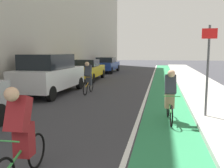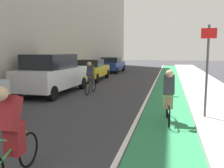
% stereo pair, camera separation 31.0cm
% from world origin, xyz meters
% --- Properties ---
extents(ground_plane, '(86.97, 86.97, 0.00)m').
position_xyz_m(ground_plane, '(0.00, 15.77, 0.00)').
color(ground_plane, '#38383D').
extents(bike_lane_paint, '(1.60, 39.53, 0.00)m').
position_xyz_m(bike_lane_paint, '(2.95, 17.77, 0.00)').
color(bike_lane_paint, '#2D8451').
rests_on(bike_lane_paint, ground).
extents(lane_divider_stripe, '(0.12, 39.53, 0.00)m').
position_xyz_m(lane_divider_stripe, '(2.05, 17.77, 0.00)').
color(lane_divider_stripe, white).
rests_on(lane_divider_stripe, ground).
extents(sidewalk_right, '(2.56, 39.53, 0.14)m').
position_xyz_m(sidewalk_right, '(5.03, 17.77, 0.07)').
color(sidewalk_right, '#A8A59E').
rests_on(sidewalk_right, ground).
extents(parked_suv_white, '(2.08, 4.64, 1.98)m').
position_xyz_m(parked_suv_white, '(-2.70, 10.96, 1.02)').
color(parked_suv_white, silver).
rests_on(parked_suv_white, ground).
extents(parked_sedan_yellow_cab, '(2.12, 4.61, 1.53)m').
position_xyz_m(parked_sedan_yellow_cab, '(-2.70, 17.02, 0.79)').
color(parked_sedan_yellow_cab, yellow).
rests_on(parked_sedan_yellow_cab, ground).
extents(parked_sedan_blue, '(1.94, 4.59, 1.53)m').
position_xyz_m(parked_sedan_blue, '(-2.70, 23.89, 0.79)').
color(parked_sedan_blue, navy).
rests_on(parked_sedan_blue, ground).
extents(cyclist_lead, '(0.48, 1.69, 1.60)m').
position_xyz_m(cyclist_lead, '(0.54, 3.10, 0.81)').
color(cyclist_lead, black).
rests_on(cyclist_lead, ground).
extents(cyclist_mid, '(0.48, 1.67, 1.59)m').
position_xyz_m(cyclist_mid, '(3.00, 7.14, 0.80)').
color(cyclist_mid, black).
rests_on(cyclist_mid, ground).
extents(cyclist_trailing, '(0.48, 1.72, 1.61)m').
position_xyz_m(cyclist_trailing, '(-0.86, 11.46, 0.81)').
color(cyclist_trailing, black).
rests_on(cyclist_trailing, ground).
extents(street_sign_post, '(0.44, 0.07, 2.76)m').
position_xyz_m(street_sign_post, '(4.10, 7.53, 1.77)').
color(street_sign_post, '#4C4C51').
rests_on(street_sign_post, sidewalk_right).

